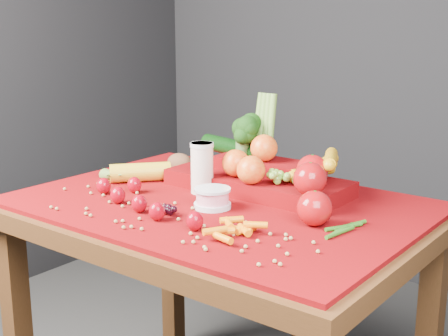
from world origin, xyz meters
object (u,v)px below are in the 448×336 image
Objects in this scene: table at (220,239)px; milk_glass at (202,166)px; yogurt_bowl at (212,197)px; produce_mound at (267,171)px.

table is 0.21m from milk_glass.
table is 11.38× the size of yogurt_bowl.
milk_glass is 0.15m from yogurt_bowl.
produce_mound reaches higher than milk_glass.
milk_glass is at bearing 140.07° from yogurt_bowl.
milk_glass reaches higher than yogurt_bowl.
produce_mound reaches higher than table.
table is 0.23m from produce_mound.
table is 1.83× the size of produce_mound.
table is at bearing -22.32° from milk_glass.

